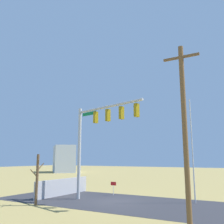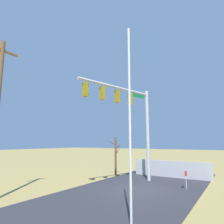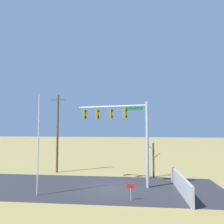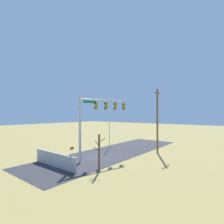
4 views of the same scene
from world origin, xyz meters
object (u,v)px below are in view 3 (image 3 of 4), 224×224
Objects in this scene: utility_pole at (58,132)px; bare_tree at (153,159)px; flagpole at (38,144)px; signal_mast at (124,125)px; open_sign at (131,188)px.

bare_tree is (11.27, -1.09, -2.92)m from utility_pole.
bare_tree is (9.91, 6.79, -2.19)m from flagpole.
signal_mast is 9.34m from utility_pole.
signal_mast reaches higher than open_sign.
signal_mast is 7.87m from flagpole.
utility_pole reaches higher than flagpole.
flagpole is at bearing -152.76° from signal_mast.
utility_pole is 2.52× the size of bare_tree.
utility_pole reaches higher than bare_tree.
flagpole reaches higher than open_sign.
signal_mast reaches higher than bare_tree.
utility_pole is at bearing 174.46° from bare_tree.
bare_tree reaches higher than open_sign.
open_sign is at bearing -43.29° from utility_pole.
signal_mast is at bearing -133.09° from bare_tree.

